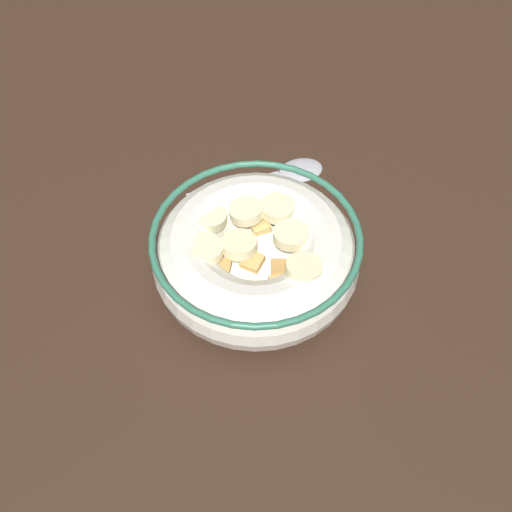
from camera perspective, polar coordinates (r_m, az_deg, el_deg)
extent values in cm
cube|color=#332116|center=(62.12, 0.00, -2.24)|extent=(131.87, 131.87, 2.00)
cylinder|color=silver|center=(61.06, 0.00, -1.54)|extent=(9.90, 9.90, 0.60)
torus|color=silver|center=(58.96, 0.00, -0.05)|extent=(18.01, 18.01, 5.84)
torus|color=#337259|center=(56.90, 0.00, 1.56)|extent=(18.07, 18.07, 0.60)
cylinder|color=white|center=(58.47, 0.00, 0.32)|extent=(14.50, 14.50, 0.40)
cube|color=#B78947|center=(58.19, 3.90, 0.59)|extent=(2.06, 2.01, 0.92)
cube|color=#B78947|center=(55.87, -5.08, -2.66)|extent=(1.66, 1.71, 0.86)
cube|color=#B78947|center=(60.05, 2.92, 3.23)|extent=(2.38, 2.38, 0.91)
cube|color=#AD7F42|center=(61.13, -1.51, 4.39)|extent=(2.25, 2.29, 0.95)
cube|color=#AD7F42|center=(56.91, -2.99, -1.01)|extent=(2.34, 2.36, 0.91)
cube|color=#AD7F42|center=(58.33, 5.61, 0.64)|extent=(1.67, 1.70, 0.81)
cube|color=tan|center=(55.61, 2.05, -2.39)|extent=(2.26, 2.27, 0.79)
cube|color=tan|center=(59.65, 0.33, 2.57)|extent=(2.20, 2.23, 0.90)
cube|color=#AD7F42|center=(56.95, 2.30, -0.94)|extent=(2.34, 2.34, 0.76)
cube|color=#AD7F42|center=(59.75, -5.74, 2.50)|extent=(2.25, 2.30, 0.98)
cube|color=#AD7F42|center=(59.43, 4.10, 2.11)|extent=(1.99, 1.92, 0.97)
cube|color=tan|center=(57.06, -0.31, -0.45)|extent=(2.12, 2.17, 0.98)
cube|color=tan|center=(55.19, -1.75, -3.09)|extent=(2.01, 1.97, 0.86)
cube|color=tan|center=(60.63, -4.86, 3.54)|extent=(2.26, 2.23, 0.94)
cube|color=tan|center=(56.68, 4.93, -1.31)|extent=(2.39, 2.39, 0.94)
cube|color=#B78947|center=(60.70, 0.89, 3.99)|extent=(2.38, 2.37, 0.89)
cube|color=#B78947|center=(61.31, -3.40, 4.36)|extent=(2.05, 1.99, 0.94)
cylinder|color=beige|center=(56.73, -4.27, 0.53)|extent=(3.66, 3.70, 1.26)
cylinder|color=beige|center=(55.06, 4.04, -1.09)|extent=(3.81, 3.89, 1.48)
cylinder|color=beige|center=(59.26, -0.83, 3.78)|extent=(4.13, 4.06, 1.50)
cylinder|color=beige|center=(57.11, -1.41, 0.96)|extent=(4.34, 4.32, 1.38)
cylinder|color=beige|center=(59.05, -3.93, 3.26)|extent=(3.86, 3.92, 1.24)
cylinder|color=beige|center=(57.73, 2.94, 1.75)|extent=(3.71, 3.72, 1.18)
cylinder|color=beige|center=(59.43, 1.82, 4.03)|extent=(4.07, 4.05, 1.07)
ellipsoid|color=#A5A5AD|center=(69.83, 3.79, 7.43)|extent=(4.97, 5.57, 0.80)
cube|color=#A5A5AD|center=(68.25, -1.85, 5.92)|extent=(5.06, 9.23, 0.36)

